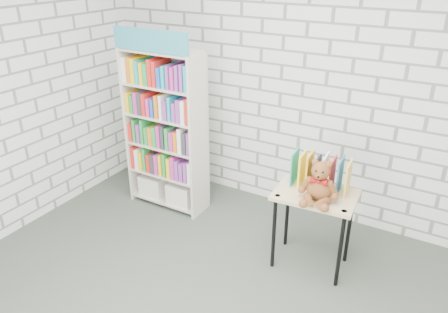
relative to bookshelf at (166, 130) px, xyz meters
The scene contains 5 objects.
room_shell 2.04m from the bookshelf, 47.89° to the right, with size 4.52×4.02×2.81m.
bookshelf is the anchor object (origin of this frame).
display_table 1.76m from the bookshelf, ahead, with size 0.71×0.51×0.73m.
table_books 1.72m from the bookshelf, ahead, with size 0.49×0.24×0.28m.
teddy_bear 1.81m from the bookshelf, 10.75° to the right, with size 0.33×0.31×0.35m.
Camera 1 is at (1.43, -2.02, 2.56)m, focal length 35.00 mm.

